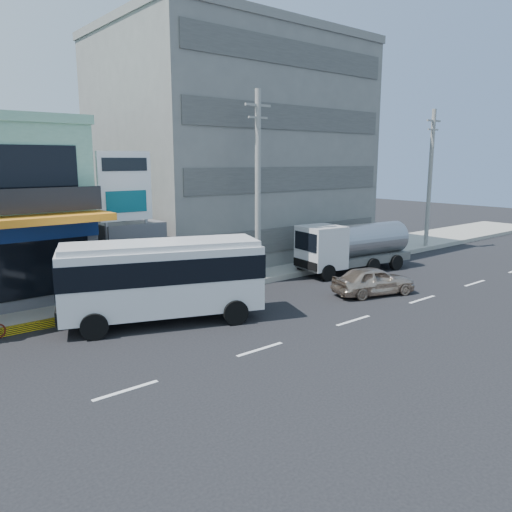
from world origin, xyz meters
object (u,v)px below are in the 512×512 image
Objects in this scene: minibus at (162,275)px; billboard at (125,194)px; satellite_dish at (120,219)px; sedan at (373,281)px; concrete_building at (232,152)px; utility_pole_near at (258,186)px; utility_pole_far at (430,179)px; tanker_truck at (351,246)px.

billboard is at bearing 81.88° from minibus.
billboard reaches higher than satellite_dish.
satellite_dish is at bearing 62.27° from sedan.
satellite_dish is at bearing -158.20° from concrete_building.
utility_pole_near is at bearing -117.76° from concrete_building.
utility_pole_far reaches higher than minibus.
utility_pole_far is 2.42× the size of sedan.
satellite_dish is at bearing 149.04° from utility_pole_near.
tanker_truck is at bearing 5.54° from minibus.
tanker_truck is at bearing -19.92° from sedan.
satellite_dish is 12.96m from sedan.
minibus is (-7.13, -2.61, -3.17)m from utility_pole_near.
tanker_truck is at bearing -172.41° from utility_pole_far.
utility_pole_far is 1.33× the size of tanker_truck.
concrete_building is 12.17m from billboard.
concrete_building is 1.60× the size of utility_pole_far.
billboard is at bearing -151.08° from concrete_building.
utility_pole_far is (22.00, -3.60, 1.57)m from satellite_dish.
utility_pole_near reaches higher than minibus.
sedan is 0.55× the size of tanker_truck.
utility_pole_near is 16.00m from utility_pole_far.
utility_pole_near is at bearing 45.96° from sedan.
billboard is 13.31m from tanker_truck.
billboard is 0.83× the size of minibus.
minibus is 1.11× the size of tanker_truck.
concrete_building is at bearing 102.51° from tanker_truck.
utility_pole_far is 10.73m from tanker_truck.
minibus is at bearing -159.92° from utility_pole_near.
sedan is at bearing -15.32° from minibus.
tanker_truck is (5.98, -1.33, -3.61)m from utility_pole_near.
billboard is at bearing 164.52° from utility_pole_near.
tanker_truck is (3.07, 4.02, 0.84)m from sedan.
utility_pole_far reaches higher than satellite_dish.
concrete_building is 11.30m from satellite_dish.
billboard is 0.69× the size of utility_pole_far.
concrete_building reaches higher than utility_pole_near.
tanker_truck is (-10.02, -1.33, -3.61)m from utility_pole_far.
concrete_building is at bearing 62.24° from utility_pole_near.
billboard is 6.75m from utility_pole_near.
concrete_building is 3.87× the size of sedan.
sedan is (-13.08, -5.36, -4.45)m from utility_pole_far.
utility_pole_far is 23.49m from minibus.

